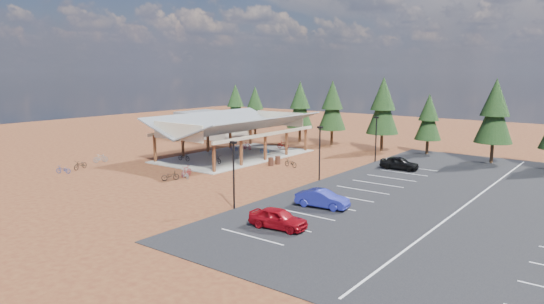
% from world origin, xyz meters
% --- Properties ---
extents(ground, '(140.00, 140.00, 0.00)m').
position_xyz_m(ground, '(0.00, 0.00, 0.00)').
color(ground, '#592417').
rests_on(ground, ground).
extents(asphalt_lot, '(27.00, 44.00, 0.04)m').
position_xyz_m(asphalt_lot, '(18.50, 3.00, 0.02)').
color(asphalt_lot, black).
rests_on(asphalt_lot, ground).
extents(concrete_pad, '(10.60, 18.60, 0.10)m').
position_xyz_m(concrete_pad, '(-10.00, 7.00, 0.05)').
color(concrete_pad, gray).
rests_on(concrete_pad, ground).
extents(bike_pavilion, '(11.65, 19.40, 4.97)m').
position_xyz_m(bike_pavilion, '(-10.00, 7.00, 3.82)').
color(bike_pavilion, '#5B2A1A').
rests_on(bike_pavilion, concrete_pad).
extents(outbuilding, '(11.00, 7.00, 3.90)m').
position_xyz_m(outbuilding, '(-24.00, 18.00, 2.03)').
color(outbuilding, '#ADA593').
rests_on(outbuilding, ground).
extents(lamp_post_0, '(0.50, 0.25, 5.14)m').
position_xyz_m(lamp_post_0, '(5.00, -10.00, 2.98)').
color(lamp_post_0, black).
rests_on(lamp_post_0, ground).
extents(lamp_post_1, '(0.50, 0.25, 5.14)m').
position_xyz_m(lamp_post_1, '(5.00, 2.00, 2.98)').
color(lamp_post_1, black).
rests_on(lamp_post_1, ground).
extents(lamp_post_2, '(0.50, 0.25, 5.14)m').
position_xyz_m(lamp_post_2, '(5.00, 14.00, 2.98)').
color(lamp_post_2, black).
rests_on(lamp_post_2, ground).
extents(trash_bin_0, '(0.60, 0.60, 0.90)m').
position_xyz_m(trash_bin_0, '(-3.04, 4.99, 0.45)').
color(trash_bin_0, '#402217').
rests_on(trash_bin_0, ground).
extents(trash_bin_1, '(0.60, 0.60, 0.90)m').
position_xyz_m(trash_bin_1, '(-2.97, 6.16, 0.45)').
color(trash_bin_1, '#402217').
rests_on(trash_bin_1, ground).
extents(pine_0, '(3.50, 3.50, 8.15)m').
position_xyz_m(pine_0, '(-23.21, 22.00, 4.97)').
color(pine_0, '#382314').
rests_on(pine_0, ground).
extents(pine_1, '(3.40, 3.40, 7.92)m').
position_xyz_m(pine_1, '(-18.47, 21.15, 4.83)').
color(pine_1, '#382314').
rests_on(pine_1, ground).
extents(pine_2, '(3.76, 3.76, 8.77)m').
position_xyz_m(pine_2, '(-10.44, 21.51, 5.35)').
color(pine_2, '#382314').
rests_on(pine_2, ground).
extents(pine_3, '(3.84, 3.84, 8.95)m').
position_xyz_m(pine_3, '(-5.42, 22.01, 5.46)').
color(pine_3, '#382314').
rests_on(pine_3, ground).
extents(pine_4, '(4.08, 4.08, 9.51)m').
position_xyz_m(pine_4, '(2.45, 21.16, 5.81)').
color(pine_4, '#382314').
rests_on(pine_4, ground).
extents(pine_5, '(3.22, 3.22, 7.49)m').
position_xyz_m(pine_5, '(7.83, 22.66, 4.57)').
color(pine_5, '#382314').
rests_on(pine_5, ground).
extents(pine_6, '(4.06, 4.06, 9.45)m').
position_xyz_m(pine_6, '(15.66, 21.29, 5.78)').
color(pine_6, '#382314').
rests_on(pine_6, ground).
extents(bike_0, '(1.78, 0.67, 0.93)m').
position_xyz_m(bike_0, '(-12.37, 0.89, 0.56)').
color(bike_0, black).
rests_on(bike_0, concrete_pad).
extents(bike_1, '(1.72, 0.51, 1.03)m').
position_xyz_m(bike_1, '(-11.70, 5.00, 0.61)').
color(bike_1, gray).
rests_on(bike_1, concrete_pad).
extents(bike_2, '(1.75, 1.01, 0.87)m').
position_xyz_m(bike_2, '(-12.54, 9.63, 0.53)').
color(bike_2, navy).
rests_on(bike_2, concrete_pad).
extents(bike_3, '(1.57, 0.58, 0.92)m').
position_xyz_m(bike_3, '(-11.85, 11.39, 0.56)').
color(bike_3, maroon).
rests_on(bike_3, concrete_pad).
extents(bike_4, '(1.89, 1.05, 0.94)m').
position_xyz_m(bike_4, '(-8.40, 2.07, 0.57)').
color(bike_4, black).
rests_on(bike_4, concrete_pad).
extents(bike_5, '(1.53, 0.68, 0.89)m').
position_xyz_m(bike_5, '(-7.94, 5.33, 0.54)').
color(bike_5, gray).
rests_on(bike_5, concrete_pad).
extents(bike_6, '(1.58, 0.74, 0.80)m').
position_xyz_m(bike_6, '(-8.10, 10.30, 0.50)').
color(bike_6, '#154C9A').
rests_on(bike_6, concrete_pad).
extents(bike_7, '(1.79, 0.67, 1.05)m').
position_xyz_m(bike_7, '(-8.54, 14.80, 0.63)').
color(bike_7, maroon).
rests_on(bike_7, concrete_pad).
extents(bike_8, '(1.16, 1.94, 0.96)m').
position_xyz_m(bike_8, '(-17.79, -8.66, 0.48)').
color(bike_8, black).
rests_on(bike_8, ground).
extents(bike_9, '(1.04, 1.63, 0.95)m').
position_xyz_m(bike_9, '(-19.59, -5.11, 0.47)').
color(bike_9, gray).
rests_on(bike_9, ground).
extents(bike_10, '(1.63, 1.21, 0.82)m').
position_xyz_m(bike_10, '(-17.20, -10.91, 0.41)').
color(bike_10, navy).
rests_on(bike_10, ground).
extents(bike_11, '(0.96, 1.83, 1.06)m').
position_xyz_m(bike_11, '(-6.30, -4.32, 0.53)').
color(bike_11, maroon).
rests_on(bike_11, ground).
extents(bike_12, '(1.27, 1.77, 0.88)m').
position_xyz_m(bike_12, '(-6.24, -6.45, 0.44)').
color(bike_12, black).
rests_on(bike_12, ground).
extents(bike_13, '(1.55, 0.77, 0.90)m').
position_xyz_m(bike_13, '(-5.72, -5.05, 0.45)').
color(bike_13, gray).
rests_on(bike_13, ground).
extents(bike_16, '(1.84, 0.92, 0.92)m').
position_xyz_m(bike_16, '(-0.91, 5.69, 0.46)').
color(bike_16, black).
rests_on(bike_16, ground).
extents(car_0, '(4.12, 2.00, 1.35)m').
position_xyz_m(car_0, '(10.34, -11.67, 0.72)').
color(car_0, maroon).
rests_on(car_0, asphalt_lot).
extents(car_1, '(4.21, 1.92, 1.34)m').
position_xyz_m(car_1, '(10.06, -5.71, 0.71)').
color(car_1, navy).
rests_on(car_1, asphalt_lot).
extents(car_4, '(4.04, 1.81, 1.35)m').
position_xyz_m(car_4, '(8.95, 11.43, 0.71)').
color(car_4, black).
rests_on(car_4, asphalt_lot).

